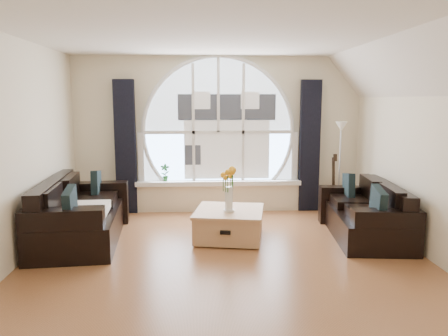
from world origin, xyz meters
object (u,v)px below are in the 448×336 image
coffee_chest (229,223)px  potted_plant (165,173)px  floor_lamp (339,169)px  sofa_left (82,213)px  sofa_right (365,210)px  vase_flowers (229,184)px  guitar (332,184)px

coffee_chest → potted_plant: bearing=133.3°
floor_lamp → potted_plant: floor_lamp is taller
sofa_left → sofa_right: bearing=-5.7°
vase_flowers → guitar: size_ratio=0.66×
sofa_left → floor_lamp: size_ratio=1.22×
sofa_left → coffee_chest: 2.06m
coffee_chest → vase_flowers: bearing=-86.9°
sofa_right → floor_lamp: 1.28m
sofa_right → vase_flowers: bearing=-173.0°
sofa_right → floor_lamp: bearing=95.4°
coffee_chest → floor_lamp: (1.95, 1.17, 0.57)m
sofa_right → guitar: bearing=99.4°
sofa_right → sofa_left: bearing=-175.1°
coffee_chest → sofa_right: bearing=8.8°
vase_flowers → floor_lamp: size_ratio=0.44×
coffee_chest → floor_lamp: size_ratio=0.59×
sofa_right → vase_flowers: 1.99m
sofa_right → coffee_chest: size_ratio=1.83×
coffee_chest → potted_plant: (-1.02, 1.56, 0.47)m
coffee_chest → vase_flowers: (-0.01, -0.08, 0.58)m
sofa_left → sofa_right: 3.99m
sofa_left → guitar: guitar is taller
sofa_left → coffee_chest: sofa_left is taller
coffee_chest → guitar: 2.26m
coffee_chest → guitar: bearing=44.1°
sofa_right → guitar: (-0.08, 1.29, 0.13)m
coffee_chest → floor_lamp: 2.34m
floor_lamp → coffee_chest: bearing=-149.0°
sofa_left → vase_flowers: (2.04, -0.10, 0.41)m
floor_lamp → guitar: (-0.09, 0.08, -0.27)m
sofa_left → vase_flowers: bearing=-7.7°
sofa_left → sofa_right: (3.99, -0.06, 0.00)m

